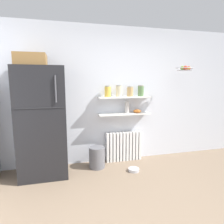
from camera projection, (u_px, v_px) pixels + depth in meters
name	position (u px, v px, depth m)	size (l,w,h in m)	color
ground_plane	(152.00, 202.00, 2.59)	(7.04, 7.04, 0.00)	#7A6651
back_wall	(119.00, 96.00, 3.87)	(7.04, 0.10, 2.60)	silver
refrigerator	(42.00, 120.00, 3.22)	(0.76, 0.66, 2.00)	black
radiator	(124.00, 146.00, 3.92)	(0.72, 0.12, 0.58)	white
wall_shelf_lower	(124.00, 114.00, 3.78)	(1.02, 0.22, 0.03)	white
wall_shelf_upper	(125.00, 97.00, 3.73)	(1.02, 0.22, 0.03)	white
storage_jar_0	(108.00, 91.00, 3.63)	(0.12, 0.12, 0.21)	yellow
storage_jar_1	(119.00, 91.00, 3.69)	(0.12, 0.12, 0.22)	beige
storage_jar_2	(130.00, 91.00, 3.74)	(0.12, 0.12, 0.19)	tan
storage_jar_3	(141.00, 91.00, 3.79)	(0.12, 0.12, 0.21)	#5B7F4C
vase	(127.00, 107.00, 3.78)	(0.08, 0.08, 0.23)	#B2ADA8
shelf_bowl	(137.00, 111.00, 3.84)	(0.16, 0.16, 0.07)	orange
trash_bin	(97.00, 157.00, 3.61)	(0.29, 0.29, 0.39)	slate
pet_food_bowl	(134.00, 170.00, 3.48)	(0.19, 0.19, 0.05)	#B7B7BC
hanging_fruit_basket	(185.00, 68.00, 3.66)	(0.33, 0.33, 0.09)	#B2B2B7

